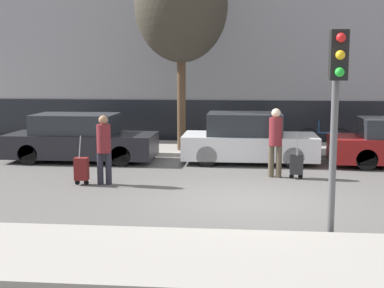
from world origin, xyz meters
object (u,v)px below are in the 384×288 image
Objects in this scene: pedestrian_left at (104,145)px; trolley_left at (81,169)px; traffic_light at (337,91)px; pedestrian_right at (276,138)px; parked_bicycle at (324,138)px; bare_tree_near_crossing at (181,6)px; parked_car_0 at (80,139)px; parked_car_1 at (248,140)px; trolley_right at (296,165)px.

trolley_left is at bearing -179.95° from pedestrian_left.
pedestrian_right is at bearing 97.79° from traffic_light.
bare_tree_near_crossing reaches higher than parked_bicycle.
pedestrian_left reaches higher than parked_car_0.
trolley_left is at bearing -138.52° from parked_car_1.
bare_tree_near_crossing is at bearing 69.94° from trolley_left.
trolley_right reaches higher than parked_bicycle.
trolley_right is 6.76m from bare_tree_near_crossing.
trolley_left is at bearing -72.35° from parked_car_0.
bare_tree_near_crossing is at bearing 31.07° from parked_car_0.
bare_tree_near_crossing reaches higher than parked_car_1.
parked_car_0 is 5.10m from parked_car_1.
parked_car_1 is 2.63m from trolley_right.
traffic_light reaches higher than trolley_left.
parked_car_0 is at bearing 107.65° from trolley_left.
parked_car_0 is 1.31× the size of traffic_light.
parked_car_1 is 2.25× the size of parked_bicycle.
parked_bicycle is 6.43m from bare_tree_near_crossing.
parked_car_1 reaches higher than parked_bicycle.
trolley_right is 0.65× the size of parked_bicycle.
trolley_left is 0.68× the size of parked_bicycle.
parked_car_0 is 6.10m from pedestrian_right.
pedestrian_right is (5.78, -1.92, 0.35)m from parked_car_0.
pedestrian_right is at bearing -51.94° from bare_tree_near_crossing.
pedestrian_left is 0.94× the size of pedestrian_right.
traffic_light is at bearing 110.94° from pedestrian_right.
pedestrian_left is 0.26× the size of bare_tree_near_crossing.
parked_car_1 is 4.93m from pedestrian_left.
trolley_left is 6.96m from bare_tree_near_crossing.
parked_car_0 is 3.59m from pedestrian_left.
traffic_light reaches higher than parked_bicycle.
pedestrian_left reaches higher than trolley_left.
traffic_light is 1.93× the size of parked_bicycle.
bare_tree_near_crossing reaches higher than trolley_right.
pedestrian_left is 0.96× the size of parked_bicycle.
parked_bicycle is at bearing 16.91° from parked_car_0.
pedestrian_right is at bearing 16.43° from trolley_left.
parked_car_1 is at bearing 2.88° from parked_car_0.
parked_car_1 is 3.29× the size of trolley_left.
parked_car_0 is at bearing -148.93° from bare_tree_near_crossing.
parked_bicycle is at bearing 31.48° from pedestrian_left.
trolley_left is (1.05, -3.31, -0.28)m from parked_car_0.
parked_car_1 is 2.31m from pedestrian_right.
trolley_right is at bearing 91.64° from traffic_light.
bare_tree_near_crossing is (1.31, 4.96, 3.84)m from pedestrian_left.
parked_car_0 is 3.90× the size of trolley_right.
trolley_right is (1.22, -2.30, -0.33)m from parked_car_1.
pedestrian_right is at bearing 166.78° from trolley_right.
trolley_left is 8.66m from parked_bicycle.
pedestrian_right is at bearing 6.12° from pedestrian_left.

